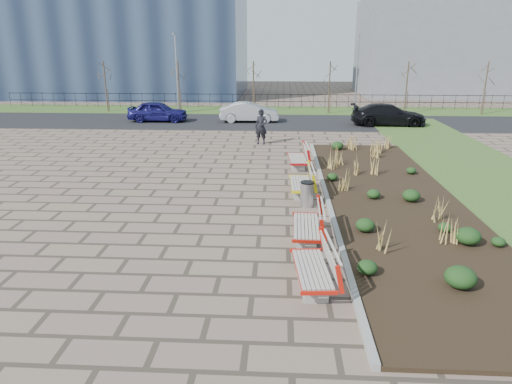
# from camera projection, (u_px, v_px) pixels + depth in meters

# --- Properties ---
(ground) EXTENTS (120.00, 120.00, 0.00)m
(ground) POSITION_uv_depth(u_px,v_px,m) (192.00, 260.00, 11.73)
(ground) COLOR brown
(ground) RESTS_ON ground
(planting_bed) EXTENTS (4.50, 18.00, 0.10)m
(planting_bed) POSITION_uv_depth(u_px,v_px,m) (393.00, 200.00, 16.14)
(planting_bed) COLOR black
(planting_bed) RESTS_ON ground
(planting_curb) EXTENTS (0.16, 18.00, 0.15)m
(planting_curb) POSITION_uv_depth(u_px,v_px,m) (327.00, 198.00, 16.26)
(planting_curb) COLOR gray
(planting_curb) RESTS_ON ground
(grass_verge_far) EXTENTS (80.00, 5.00, 0.04)m
(grass_verge_far) POSITION_uv_depth(u_px,v_px,m) (255.00, 110.00, 38.32)
(grass_verge_far) COLOR #33511E
(grass_verge_far) RESTS_ON ground
(road) EXTENTS (80.00, 7.00, 0.02)m
(road) POSITION_uv_depth(u_px,v_px,m) (250.00, 122.00, 32.63)
(road) COLOR black
(road) RESTS_ON ground
(bench_a) EXTENTS (1.08, 2.17, 1.00)m
(bench_a) POSITION_uv_depth(u_px,v_px,m) (312.00, 266.00, 10.32)
(bench_a) COLOR red
(bench_a) RESTS_ON ground
(bench_b) EXTENTS (0.96, 2.13, 1.00)m
(bench_b) POSITION_uv_depth(u_px,v_px,m) (306.00, 224.00, 12.76)
(bench_b) COLOR #A8170B
(bench_b) RESTS_ON ground
(bench_c) EXTENTS (0.96, 2.12, 1.00)m
(bench_c) POSITION_uv_depth(u_px,v_px,m) (301.00, 182.00, 16.70)
(bench_c) COLOR #D2C10B
(bench_c) RESTS_ON ground
(bench_d) EXTENTS (1.02, 2.15, 1.00)m
(bench_d) POSITION_uv_depth(u_px,v_px,m) (297.00, 157.00, 20.34)
(bench_d) COLOR #B30B0F
(bench_d) RESTS_ON ground
(litter_bin) EXTENTS (0.46, 0.46, 0.85)m
(litter_bin) POSITION_uv_depth(u_px,v_px,m) (307.00, 194.00, 15.51)
(litter_bin) COLOR #B2B2B7
(litter_bin) RESTS_ON ground
(pedestrian) EXTENTS (0.79, 0.61, 1.92)m
(pedestrian) POSITION_uv_depth(u_px,v_px,m) (261.00, 127.00, 25.11)
(pedestrian) COLOR black
(pedestrian) RESTS_ON ground
(car_blue) EXTENTS (4.21, 1.75, 1.42)m
(car_blue) POSITION_uv_depth(u_px,v_px,m) (158.00, 111.00, 32.55)
(car_blue) COLOR #151355
(car_blue) RESTS_ON road
(car_silver) EXTENTS (4.24, 1.67, 1.37)m
(car_silver) POSITION_uv_depth(u_px,v_px,m) (249.00, 112.00, 32.38)
(car_silver) COLOR #95989C
(car_silver) RESTS_ON road
(car_black) EXTENTS (5.00, 2.08, 1.45)m
(car_black) POSITION_uv_depth(u_px,v_px,m) (388.00, 115.00, 30.98)
(car_black) COLOR black
(car_black) RESTS_ON road
(tree_a) EXTENTS (1.40, 1.40, 4.00)m
(tree_a) POSITION_uv_depth(u_px,v_px,m) (106.00, 87.00, 36.90)
(tree_a) COLOR #4C3D2D
(tree_a) RESTS_ON grass_verge_far
(tree_b) EXTENTS (1.40, 1.40, 4.00)m
(tree_b) POSITION_uv_depth(u_px,v_px,m) (179.00, 87.00, 36.59)
(tree_b) COLOR #4C3D2D
(tree_b) RESTS_ON grass_verge_far
(tree_c) EXTENTS (1.40, 1.40, 4.00)m
(tree_c) POSITION_uv_depth(u_px,v_px,m) (253.00, 87.00, 36.27)
(tree_c) COLOR #4C3D2D
(tree_c) RESTS_ON grass_verge_far
(tree_d) EXTENTS (1.40, 1.40, 4.00)m
(tree_d) POSITION_uv_depth(u_px,v_px,m) (329.00, 88.00, 35.96)
(tree_d) COLOR #4C3D2D
(tree_d) RESTS_ON grass_verge_far
(tree_e) EXTENTS (1.40, 1.40, 4.00)m
(tree_e) POSITION_uv_depth(u_px,v_px,m) (406.00, 88.00, 35.65)
(tree_e) COLOR #4C3D2D
(tree_e) RESTS_ON grass_verge_far
(tree_f) EXTENTS (1.40, 1.40, 4.00)m
(tree_f) POSITION_uv_depth(u_px,v_px,m) (485.00, 88.00, 35.33)
(tree_f) COLOR #4C3D2D
(tree_f) RESTS_ON grass_verge_far
(lamp_west) EXTENTS (0.24, 0.60, 6.00)m
(lamp_west) POSITION_uv_depth(u_px,v_px,m) (177.00, 74.00, 35.80)
(lamp_west) COLOR gray
(lamp_west) RESTS_ON grass_verge_far
(lamp_east) EXTENTS (0.24, 0.60, 6.00)m
(lamp_east) POSITION_uv_depth(u_px,v_px,m) (357.00, 75.00, 35.07)
(lamp_east) COLOR gray
(lamp_east) RESTS_ON grass_verge_far
(railing_fence) EXTENTS (44.00, 0.10, 1.20)m
(railing_fence) POSITION_uv_depth(u_px,v_px,m) (256.00, 101.00, 39.56)
(railing_fence) COLOR black
(railing_fence) RESTS_ON grass_verge_far
(building_glass) EXTENTS (40.00, 14.00, 15.00)m
(building_glass) POSITION_uv_depth(u_px,v_px,m) (55.00, 23.00, 48.56)
(building_glass) COLOR #192338
(building_glass) RESTS_ON ground
(building_grey) EXTENTS (18.00, 12.00, 10.00)m
(building_grey) POSITION_uv_depth(u_px,v_px,m) (447.00, 47.00, 49.04)
(building_grey) COLOR slate
(building_grey) RESTS_ON ground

